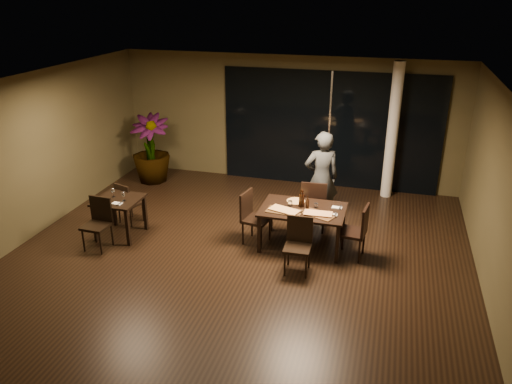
{
  "coord_description": "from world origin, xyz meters",
  "views": [
    {
      "loc": [
        2.37,
        -7.22,
        4.44
      ],
      "look_at": [
        0.18,
        0.62,
        1.05
      ],
      "focal_mm": 35.0,
      "sensor_mm": 36.0,
      "label": 1
    }
  ],
  "objects_px": {
    "chair_main_near": "(298,241)",
    "chair_main_right": "(357,229)",
    "chair_side_far": "(127,201)",
    "bottle_b": "(308,202)",
    "chair_side_near": "(99,220)",
    "main_table": "(303,212)",
    "chair_main_far": "(314,203)",
    "chair_main_left": "(252,215)",
    "bottle_c": "(303,199)",
    "side_table": "(119,205)",
    "bottle_a": "(301,198)",
    "potted_plant": "(151,149)",
    "diner": "(321,178)"
  },
  "relations": [
    {
      "from": "side_table",
      "to": "chair_main_right",
      "type": "height_order",
      "value": "chair_main_right"
    },
    {
      "from": "diner",
      "to": "bottle_a",
      "type": "height_order",
      "value": "diner"
    },
    {
      "from": "diner",
      "to": "bottle_b",
      "type": "bearing_deg",
      "value": 64.26
    },
    {
      "from": "chair_main_far",
      "to": "bottle_a",
      "type": "relative_size",
      "value": 3.19
    },
    {
      "from": "chair_side_far",
      "to": "bottle_b",
      "type": "relative_size",
      "value": 3.4
    },
    {
      "from": "chair_main_left",
      "to": "chair_side_near",
      "type": "xyz_separation_m",
      "value": [
        -2.61,
        -0.93,
        -0.02
      ]
    },
    {
      "from": "chair_main_near",
      "to": "chair_side_far",
      "type": "xyz_separation_m",
      "value": [
        -3.61,
        0.81,
        -0.04
      ]
    },
    {
      "from": "chair_side_near",
      "to": "chair_main_right",
      "type": "bearing_deg",
      "value": 13.29
    },
    {
      "from": "chair_main_near",
      "to": "chair_main_right",
      "type": "distance_m",
      "value": 1.12
    },
    {
      "from": "chair_main_left",
      "to": "potted_plant",
      "type": "bearing_deg",
      "value": 64.55
    },
    {
      "from": "bottle_c",
      "to": "diner",
      "type": "bearing_deg",
      "value": 80.29
    },
    {
      "from": "side_table",
      "to": "main_table",
      "type": "bearing_deg",
      "value": 8.37
    },
    {
      "from": "bottle_c",
      "to": "chair_side_far",
      "type": "bearing_deg",
      "value": -178.63
    },
    {
      "from": "chair_main_right",
      "to": "potted_plant",
      "type": "bearing_deg",
      "value": -108.3
    },
    {
      "from": "potted_plant",
      "to": "bottle_a",
      "type": "distance_m",
      "value": 4.63
    },
    {
      "from": "chair_side_near",
      "to": "bottle_a",
      "type": "distance_m",
      "value": 3.66
    },
    {
      "from": "chair_side_near",
      "to": "potted_plant",
      "type": "relative_size",
      "value": 0.58
    },
    {
      "from": "main_table",
      "to": "chair_main_left",
      "type": "distance_m",
      "value": 0.94
    },
    {
      "from": "chair_main_near",
      "to": "chair_main_left",
      "type": "height_order",
      "value": "chair_main_left"
    },
    {
      "from": "bottle_a",
      "to": "chair_main_right",
      "type": "bearing_deg",
      "value": -11.72
    },
    {
      "from": "chair_main_left",
      "to": "chair_side_near",
      "type": "bearing_deg",
      "value": 120.38
    },
    {
      "from": "diner",
      "to": "bottle_b",
      "type": "xyz_separation_m",
      "value": [
        -0.07,
        -1.11,
        -0.06
      ]
    },
    {
      "from": "main_table",
      "to": "bottle_c",
      "type": "bearing_deg",
      "value": 110.38
    },
    {
      "from": "chair_main_near",
      "to": "bottle_c",
      "type": "height_order",
      "value": "bottle_c"
    },
    {
      "from": "chair_main_left",
      "to": "bottle_a",
      "type": "relative_size",
      "value": 3.0
    },
    {
      "from": "chair_main_left",
      "to": "chair_side_far",
      "type": "xyz_separation_m",
      "value": [
        -2.6,
        0.07,
        -0.07
      ]
    },
    {
      "from": "chair_main_near",
      "to": "side_table",
      "type": "bearing_deg",
      "value": 172.84
    },
    {
      "from": "chair_main_left",
      "to": "bottle_c",
      "type": "relative_size",
      "value": 3.13
    },
    {
      "from": "bottle_a",
      "to": "main_table",
      "type": "bearing_deg",
      "value": -48.05
    },
    {
      "from": "chair_main_right",
      "to": "chair_side_near",
      "type": "bearing_deg",
      "value": -72.27
    },
    {
      "from": "chair_main_left",
      "to": "potted_plant",
      "type": "height_order",
      "value": "potted_plant"
    },
    {
      "from": "main_table",
      "to": "bottle_b",
      "type": "bearing_deg",
      "value": 3.26
    },
    {
      "from": "bottle_b",
      "to": "bottle_c",
      "type": "xyz_separation_m",
      "value": [
        -0.11,
        0.07,
        0.03
      ]
    },
    {
      "from": "chair_side_near",
      "to": "bottle_b",
      "type": "height_order",
      "value": "bottle_b"
    },
    {
      "from": "side_table",
      "to": "bottle_a",
      "type": "bearing_deg",
      "value": 9.57
    },
    {
      "from": "diner",
      "to": "potted_plant",
      "type": "bearing_deg",
      "value": -37.21
    },
    {
      "from": "main_table",
      "to": "chair_side_far",
      "type": "height_order",
      "value": "chair_side_far"
    },
    {
      "from": "main_table",
      "to": "chair_main_left",
      "type": "bearing_deg",
      "value": -175.43
    },
    {
      "from": "chair_main_far",
      "to": "chair_side_far",
      "type": "distance_m",
      "value": 3.68
    },
    {
      "from": "bottle_b",
      "to": "bottle_a",
      "type": "bearing_deg",
      "value": 156.12
    },
    {
      "from": "main_table",
      "to": "chair_main_left",
      "type": "height_order",
      "value": "chair_main_left"
    },
    {
      "from": "chair_main_near",
      "to": "chair_main_left",
      "type": "distance_m",
      "value": 1.25
    },
    {
      "from": "chair_main_left",
      "to": "bottle_c",
      "type": "height_order",
      "value": "bottle_c"
    },
    {
      "from": "side_table",
      "to": "chair_main_left",
      "type": "relative_size",
      "value": 0.81
    },
    {
      "from": "chair_main_right",
      "to": "bottle_b",
      "type": "relative_size",
      "value": 3.89
    },
    {
      "from": "main_table",
      "to": "chair_main_near",
      "type": "distance_m",
      "value": 0.83
    },
    {
      "from": "chair_side_far",
      "to": "diner",
      "type": "height_order",
      "value": "diner"
    },
    {
      "from": "chair_main_far",
      "to": "bottle_a",
      "type": "bearing_deg",
      "value": 71.85
    },
    {
      "from": "main_table",
      "to": "chair_main_far",
      "type": "xyz_separation_m",
      "value": [
        0.09,
        0.67,
        -0.09
      ]
    },
    {
      "from": "chair_main_far",
      "to": "chair_main_right",
      "type": "bearing_deg",
      "value": 132.93
    }
  ]
}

